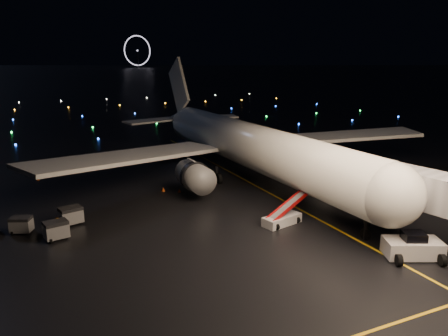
{
  "coord_description": "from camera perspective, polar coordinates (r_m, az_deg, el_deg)",
  "views": [
    {
      "loc": [
        -14.08,
        -27.13,
        15.87
      ],
      "look_at": [
        3.92,
        12.0,
        5.0
      ],
      "focal_mm": 35.0,
      "sensor_mm": 36.0,
      "label": 1
    }
  ],
  "objects": [
    {
      "name": "baggage_cart_0",
      "position": [
        42.33,
        -21.07,
        -7.61
      ],
      "size": [
        2.27,
        1.81,
        1.71
      ],
      "primitive_type": "cube",
      "rotation": [
        0.0,
        0.0,
        0.22
      ],
      "color": "gray",
      "rests_on": "ground"
    },
    {
      "name": "belt_loader",
      "position": [
        43.15,
        7.6,
        -5.49
      ],
      "size": [
        6.19,
        3.02,
        2.9
      ],
      "primitive_type": null,
      "rotation": [
        0.0,
        0.0,
        0.24
      ],
      "color": "silver",
      "rests_on": "ground"
    },
    {
      "name": "safety_cone_0",
      "position": [
        53.75,
        -2.41,
        -2.72
      ],
      "size": [
        0.6,
        0.6,
        0.53
      ],
      "primitive_type": "cone",
      "rotation": [
        0.0,
        0.0,
        -0.34
      ],
      "color": "#EA5413",
      "rests_on": "ground"
    },
    {
      "name": "ferris_wheel",
      "position": [
        769.54,
        -11.24,
        14.66
      ],
      "size": [
        49.33,
        16.8,
        52.0
      ],
      "primitive_type": null,
      "rotation": [
        0.0,
        0.0,
        0.26
      ],
      "color": "black",
      "rests_on": "ground"
    },
    {
      "name": "safety_cone_1",
      "position": [
        53.45,
        -5.85,
        -2.93
      ],
      "size": [
        0.53,
        0.53,
        0.45
      ],
      "primitive_type": "cone",
      "rotation": [
        0.0,
        0.0,
        0.43
      ],
      "color": "#EA5413",
      "rests_on": "ground"
    },
    {
      "name": "taxiway_lights",
      "position": [
        134.79,
        -18.67,
        6.74
      ],
      "size": [
        164.0,
        92.0,
        0.36
      ],
      "primitive_type": null,
      "color": "black",
      "rests_on": "ground"
    },
    {
      "name": "lane_centre",
      "position": [
        52.03,
        6.73,
        -3.69
      ],
      "size": [
        0.25,
        80.0,
        0.02
      ],
      "primitive_type": "cube",
      "color": "gold",
      "rests_on": "ground"
    },
    {
      "name": "baggage_cart_3",
      "position": [
        45.11,
        -24.95,
        -6.77
      ],
      "size": [
        2.2,
        1.91,
        1.56
      ],
      "primitive_type": "cube",
      "rotation": [
        0.0,
        0.0,
        -0.41
      ],
      "color": "gray",
      "rests_on": "ground"
    },
    {
      "name": "airliner",
      "position": [
        59.1,
        1.89,
        6.5
      ],
      "size": [
        57.87,
        55.12,
        16.0
      ],
      "primitive_type": null,
      "rotation": [
        0.0,
        0.0,
        0.03
      ],
      "color": "white",
      "rests_on": "ground"
    },
    {
      "name": "safety_cone_2",
      "position": [
        54.07,
        -7.94,
        -2.75
      ],
      "size": [
        0.57,
        0.57,
        0.53
      ],
      "primitive_type": "cone",
      "rotation": [
        0.0,
        0.0,
        0.27
      ],
      "color": "#EA5413",
      "rests_on": "ground"
    },
    {
      "name": "pushback_tug",
      "position": [
        39.31,
        23.44,
        -9.2
      ],
      "size": [
        5.06,
        4.01,
        2.14
      ],
      "primitive_type": "cube",
      "rotation": [
        0.0,
        0.0,
        -0.43
      ],
      "color": "silver",
      "rests_on": "ground"
    },
    {
      "name": "safety_cone_3",
      "position": [
        63.34,
        -23.12,
        -1.29
      ],
      "size": [
        0.51,
        0.51,
        0.48
      ],
      "primitive_type": "cone",
      "rotation": [
        0.0,
        0.0,
        -0.22
      ],
      "color": "#EA5413",
      "rests_on": "ground"
    },
    {
      "name": "baggage_cart_1",
      "position": [
        45.47,
        -19.37,
        -5.92
      ],
      "size": [
        2.38,
        1.92,
        1.77
      ],
      "primitive_type": "cube",
      "rotation": [
        0.0,
        0.0,
        0.25
      ],
      "color": "gray",
      "rests_on": "ground"
    },
    {
      "name": "crew_c",
      "position": [
        43.69,
        -20.89,
        -7.0
      ],
      "size": [
        0.87,
        0.98,
        1.59
      ],
      "primitive_type": "imported",
      "rotation": [
        0.0,
        0.0,
        -0.92
      ],
      "color": "orange",
      "rests_on": "ground"
    },
    {
      "name": "ground",
      "position": [
        327.82,
        -22.6,
        10.33
      ],
      "size": [
        2000.0,
        2000.0,
        0.0
      ],
      "primitive_type": "plane",
      "color": "black",
      "rests_on": "ground"
    }
  ]
}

